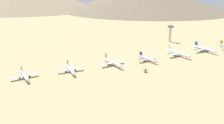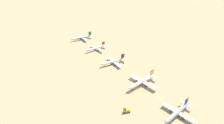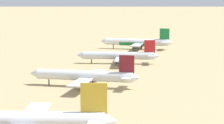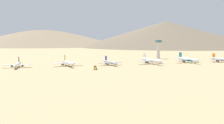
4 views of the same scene
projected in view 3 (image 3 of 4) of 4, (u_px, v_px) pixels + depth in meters
The scene contains 4 objects.
parked_jet_0 at pixel (137, 42), 234.49m from camera, with size 38.50×31.33×11.10m.
parked_jet_1 at pixel (119, 56), 186.01m from camera, with size 34.43×27.96×9.93m.
parked_jet_2 at pixel (85, 76), 139.76m from camera, with size 36.01×29.34×10.38m.
parked_jet_3 at pixel (20, 120), 89.16m from camera, with size 40.31×32.80×11.62m.
Camera 3 is at (-31.52, 59.39, 28.83)m, focal length 72.17 mm.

